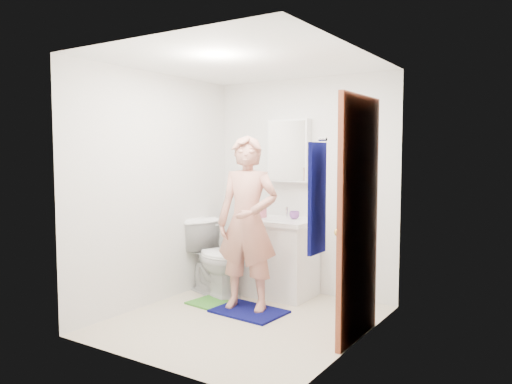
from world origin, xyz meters
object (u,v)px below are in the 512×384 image
at_px(toothbrush_cup, 294,215).
at_px(man, 247,223).
at_px(towel, 317,198).
at_px(soap_dispenser, 262,210).
at_px(medicine_cabinet, 289,151).
at_px(toilet, 216,257).
at_px(vanity_cabinet, 279,259).

bearing_deg(toothbrush_cup, man, -100.75).
height_order(towel, toothbrush_cup, towel).
bearing_deg(soap_dispenser, medicine_cabinet, 50.77).
xyz_separation_m(toilet, toothbrush_cup, (0.76, 0.43, 0.48)).
height_order(toothbrush_cup, man, man).
relative_size(toilet, soap_dispenser, 4.79).
distance_m(towel, toilet, 2.28).
distance_m(medicine_cabinet, toilet, 1.45).
height_order(medicine_cabinet, toothbrush_cup, medicine_cabinet).
bearing_deg(toilet, medicine_cabinet, -28.15).
xyz_separation_m(towel, toilet, (-1.79, 1.13, -0.84)).
bearing_deg(man, toothbrush_cup, 66.78).
xyz_separation_m(vanity_cabinet, towel, (1.18, -1.48, 0.85)).
height_order(vanity_cabinet, toothbrush_cup, toothbrush_cup).
bearing_deg(soap_dispenser, man, -70.49).
bearing_deg(toilet, vanity_cabinet, -41.60).
relative_size(toilet, toothbrush_cup, 7.43).
distance_m(soap_dispenser, toothbrush_cup, 0.37).
distance_m(vanity_cabinet, toilet, 0.70).
relative_size(medicine_cabinet, man, 0.41).
relative_size(toothbrush_cup, man, 0.06).
bearing_deg(towel, man, 144.11).
bearing_deg(man, toilet, 142.57).
xyz_separation_m(medicine_cabinet, towel, (1.18, -1.71, -0.35)).
distance_m(toilet, soap_dispenser, 0.74).
xyz_separation_m(soap_dispenser, toothbrush_cup, (0.35, 0.11, -0.04)).
relative_size(towel, toothbrush_cup, 7.20).
distance_m(towel, soap_dispenser, 2.04).
height_order(vanity_cabinet, toilet, toilet).
bearing_deg(toilet, man, -96.44).
relative_size(towel, toilet, 0.97).
height_order(toilet, man, man).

